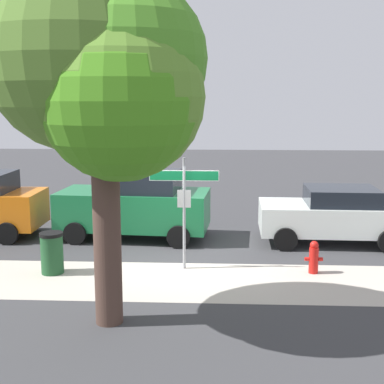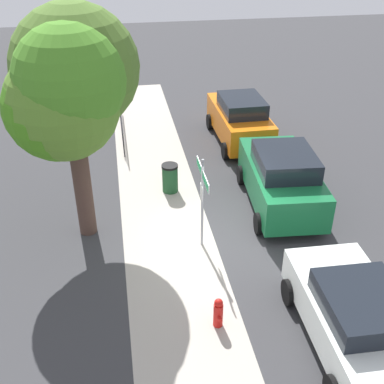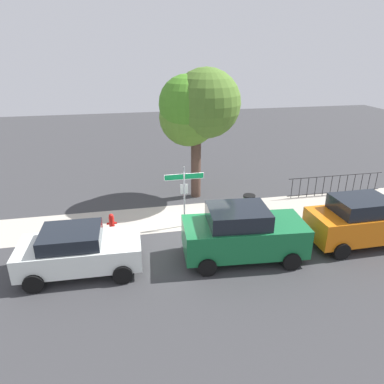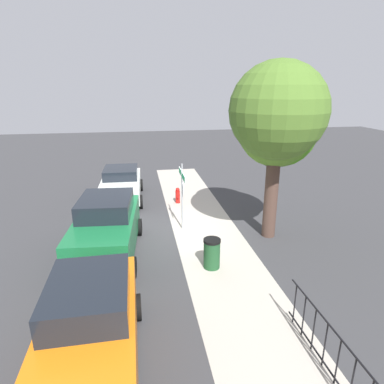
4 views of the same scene
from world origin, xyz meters
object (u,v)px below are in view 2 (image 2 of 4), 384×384
object	(u,v)px
shade_tree	(68,87)
trash_bin	(170,178)
car_orange	(240,119)
car_green	(281,178)
car_white	(355,316)
fire_hydrant	(218,313)
street_sign	(202,188)

from	to	relation	value
shade_tree	trash_bin	world-z (taller)	shade_tree
shade_tree	trash_bin	distance (m)	5.15
car_orange	car_green	bearing A→B (deg)	-179.62
car_white	car_green	distance (m)	5.70
car_orange	fire_hydrant	world-z (taller)	car_orange
fire_hydrant	car_orange	bearing A→B (deg)	-17.12
street_sign	trash_bin	xyz separation A→B (m)	(3.08, 0.50, -1.36)
street_sign	car_green	world-z (taller)	street_sign
street_sign	trash_bin	distance (m)	3.40
street_sign	fire_hydrant	distance (m)	3.40
car_white	car_orange	world-z (taller)	car_orange
shade_tree	car_orange	xyz separation A→B (m)	(5.41, -5.94, -3.45)
car_white	car_green	size ratio (longest dim) A/B	0.91
car_green	car_orange	distance (m)	4.90
car_orange	shade_tree	bearing A→B (deg)	131.99
street_sign	car_orange	xyz separation A→B (m)	(6.51, -2.75, -0.89)
car_orange	trash_bin	bearing A→B (deg)	136.25
trash_bin	shade_tree	bearing A→B (deg)	126.32
street_sign	shade_tree	distance (m)	4.24
street_sign	car_green	bearing A→B (deg)	-60.16
car_green	car_white	bearing A→B (deg)	-178.30
fire_hydrant	car_white	bearing A→B (deg)	-110.43
trash_bin	car_white	bearing A→B (deg)	-157.08
car_white	street_sign	bearing A→B (deg)	33.36
car_green	fire_hydrant	distance (m)	5.59
shade_tree	car_orange	world-z (taller)	shade_tree
fire_hydrant	trash_bin	size ratio (longest dim) A/B	0.80
car_white	shade_tree	bearing A→B (deg)	49.46
shade_tree	car_white	world-z (taller)	shade_tree
shade_tree	car_white	distance (m)	8.51
shade_tree	car_orange	size ratio (longest dim) A/B	1.50
street_sign	shade_tree	size ratio (longest dim) A/B	0.42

